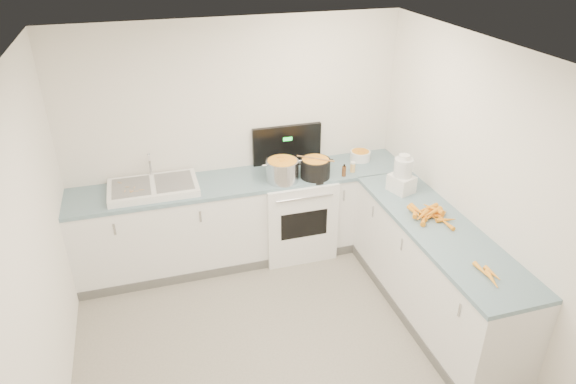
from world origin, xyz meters
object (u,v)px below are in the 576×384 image
object	(u,v)px
mixing_bowl	(360,156)
sink	(153,187)
spice_jar	(353,168)
steel_pot	(282,171)
food_processor	(402,176)
stove	(295,211)
extract_bottle	(344,171)
black_pot	(315,169)

from	to	relation	value
mixing_bowl	sink	bearing A→B (deg)	-177.67
spice_jar	sink	bearing A→B (deg)	175.42
steel_pot	mixing_bowl	xyz separation A→B (m)	(0.96, 0.24, -0.05)
spice_jar	food_processor	world-z (taller)	food_processor
stove	extract_bottle	world-z (taller)	stove
extract_bottle	steel_pot	bearing A→B (deg)	172.29
black_pot	mixing_bowl	world-z (taller)	black_pot
food_processor	sink	bearing A→B (deg)	163.20
black_pot	food_processor	bearing A→B (deg)	-37.43
extract_bottle	stove	bearing A→B (deg)	155.08
mixing_bowl	spice_jar	bearing A→B (deg)	-127.80
food_processor	spice_jar	bearing A→B (deg)	117.67
sink	extract_bottle	world-z (taller)	sink
sink	food_processor	world-z (taller)	food_processor
sink	stove	bearing A→B (deg)	-0.62
stove	steel_pot	xyz separation A→B (m)	(-0.17, -0.13, 0.57)
stove	extract_bottle	bearing A→B (deg)	-24.92
mixing_bowl	steel_pot	bearing A→B (deg)	-166.20
steel_pot	black_pot	distance (m)	0.35
stove	sink	xyz separation A→B (m)	(-1.45, 0.02, 0.50)
steel_pot	stove	bearing A→B (deg)	36.76
stove	spice_jar	world-z (taller)	stove
steel_pot	food_processor	world-z (taller)	food_processor
stove	food_processor	bearing A→B (deg)	-38.13
spice_jar	steel_pot	bearing A→B (deg)	178.64
extract_bottle	sink	bearing A→B (deg)	173.10
stove	black_pot	xyz separation A→B (m)	(0.17, -0.15, 0.55)
steel_pot	mixing_bowl	world-z (taller)	steel_pot
spice_jar	extract_bottle	bearing A→B (deg)	-151.60
sink	black_pot	bearing A→B (deg)	-5.81
extract_bottle	food_processor	distance (m)	0.63
stove	black_pot	size ratio (longest dim) A/B	4.45
mixing_bowl	food_processor	world-z (taller)	food_processor
sink	extract_bottle	bearing A→B (deg)	-6.90
sink	food_processor	size ratio (longest dim) A/B	2.22
steel_pot	extract_bottle	bearing A→B (deg)	-7.71
stove	steel_pot	world-z (taller)	stove
sink	black_pot	size ratio (longest dim) A/B	2.82
sink	extract_bottle	distance (m)	1.93
mixing_bowl	food_processor	xyz separation A→B (m)	(0.08, -0.79, 0.11)
extract_bottle	spice_jar	xyz separation A→B (m)	(0.13, 0.07, -0.01)
extract_bottle	food_processor	bearing A→B (deg)	-48.98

